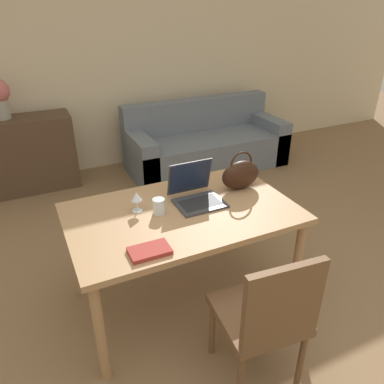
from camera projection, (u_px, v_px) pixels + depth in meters
ground_plane at (229, 369)px, 2.23m from camera, size 14.00×14.00×0.00m
wall_back at (85, 57)px, 4.28m from camera, size 10.00×0.06×2.70m
dining_table at (182, 221)px, 2.45m from camera, size 1.46×0.90×0.74m
chair at (266, 315)px, 1.94m from camera, size 0.48×0.48×0.91m
couch at (206, 145)px, 4.78m from camera, size 1.99×0.82×0.82m
sideboard at (25, 155)px, 4.13m from camera, size 1.06×0.40×0.83m
laptop at (195, 191)px, 2.51m from camera, size 0.31×0.32×0.26m
drinking_glass at (159, 206)px, 2.36m from camera, size 0.08×0.08×0.10m
wine_glass at (136, 198)px, 2.36m from camera, size 0.07×0.07×0.13m
handbag at (241, 174)px, 2.64m from camera, size 0.29×0.13×0.28m
book at (150, 251)px, 2.01m from camera, size 0.22×0.14×0.02m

